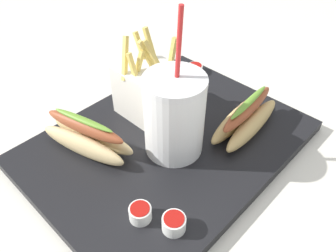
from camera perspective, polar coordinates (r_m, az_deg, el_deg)
name	(u,v)px	position (r m, az deg, el deg)	size (l,w,h in m)	color
ground_plane	(168,151)	(0.59, 0.00, -4.34)	(2.40, 2.40, 0.02)	silver
food_tray	(168,143)	(0.58, 0.00, -2.96)	(0.45, 0.34, 0.02)	black
soda_cup	(174,115)	(0.51, 1.06, 1.82)	(0.10, 0.10, 0.24)	white
fries_basket	(148,89)	(0.60, -3.51, 6.29)	(0.09, 0.09, 0.15)	white
hot_dog_1	(246,118)	(0.59, 13.11, 1.34)	(0.17, 0.07, 0.06)	tan
hot_dog_2	(87,137)	(0.55, -13.67, -1.83)	(0.09, 0.17, 0.07)	#E5C689
ketchup_cup_1	(195,68)	(0.74, 4.60, 9.80)	(0.03, 0.03, 0.02)	white
ketchup_cup_2	(140,213)	(0.46, -4.76, -14.48)	(0.03, 0.03, 0.02)	white
ketchup_cup_3	(174,223)	(0.45, 1.01, -16.17)	(0.03, 0.03, 0.02)	white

